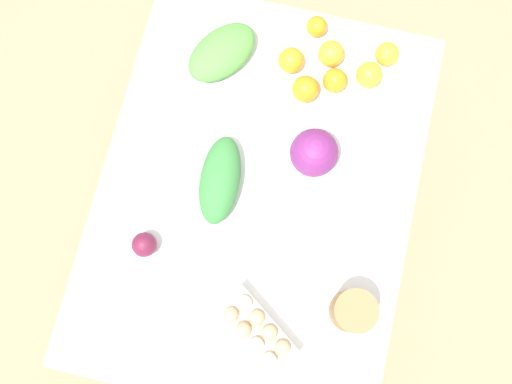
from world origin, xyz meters
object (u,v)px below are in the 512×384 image
Objects in this scene: beet_root at (144,245)px; orange_2 at (317,27)px; orange_4 at (305,89)px; orange_3 at (291,60)px; orange_5 at (387,54)px; greens_bunch_chard at (220,180)px; paper_bag at (353,311)px; orange_6 at (335,80)px; cabbage_purple at (314,153)px; greens_bunch_scallion at (222,52)px; egg_carton at (256,331)px; orange_0 at (331,54)px; orange_1 at (369,75)px.

orange_2 is at bearing -23.20° from beet_root.
orange_3 is at bearing 37.72° from orange_4.
greens_bunch_chard is at bearing 141.78° from orange_5.
paper_bag is 0.77m from orange_3.
orange_4 reaches higher than orange_3.
greens_bunch_chard is (0.28, 0.45, -0.01)m from paper_bag.
beet_root reaches higher than orange_2.
greens_bunch_chard is at bearing 145.73° from orange_6.
orange_4 is at bearing -31.33° from beet_root.
cabbage_purple is 0.54× the size of greens_bunch_chard.
beet_root is (-0.37, 0.41, -0.03)m from cabbage_purple.
greens_bunch_chard is 0.40m from greens_bunch_scallion.
orange_3 is 0.10m from orange_4.
paper_bag is 0.78m from orange_5.
egg_carton is at bearing -178.04° from orange_2.
orange_2 is (0.94, 0.03, -0.01)m from egg_carton.
cabbage_purple is at bearing -177.33° from orange_0.
cabbage_purple reaches higher than greens_bunch_scallion.
greens_bunch_scallion is at bearing 88.91° from orange_6.
orange_1 reaches higher than orange_2.
greens_bunch_chard is 0.57m from orange_2.
orange_6 is at bearing -34.66° from beet_root.
paper_bag is at bearing -121.67° from greens_bunch_chard.
orange_0 is 0.98× the size of orange_4.
orange_5 is at bearing -100.21° from orange_2.
orange_4 is 0.28m from orange_5.
greens_bunch_scallion is 3.01× the size of orange_3.
paper_bag is 0.87m from orange_2.
egg_carton is 0.86m from orange_0.
cabbage_purple is 1.71× the size of orange_4.
greens_bunch_chard is 3.20× the size of orange_4.
greens_bunch_scallion is at bearing -34.04° from egg_carton.
greens_bunch_scallion is (0.25, 0.34, -0.03)m from cabbage_purple.
orange_1 is at bearing -87.85° from orange_3.
orange_4 is (0.33, -0.18, -0.01)m from greens_bunch_chard.
orange_6 reaches higher than orange_2.
orange_0 is at bearing 19.93° from orange_6.
paper_bag is 1.51× the size of orange_0.
orange_0 reaches higher than orange_2.
greens_bunch_scallion reaches higher than beet_root.
egg_carton is 3.26× the size of orange_1.
orange_0 is 1.10× the size of orange_5.
cabbage_purple is at bearing 157.72° from orange_5.
orange_5 is at bearing -67.18° from egg_carton.
greens_bunch_chard is 3.26× the size of orange_0.
orange_1 is at bearing -63.06° from orange_4.
orange_3 is (0.81, 0.08, -0.00)m from egg_carton.
orange_2 is 0.14m from orange_3.
orange_1 reaches higher than orange_5.
greens_bunch_chard reaches higher than orange_5.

